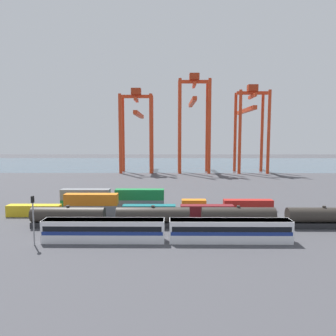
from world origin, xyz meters
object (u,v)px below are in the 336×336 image
at_px(freight_tank_row, 238,217).
at_px(gantry_crane_east, 250,119).
at_px(signal_mast, 33,214).
at_px(passenger_train, 167,229).
at_px(shipping_container_10, 248,205).
at_px(gantry_crane_west, 137,122).
at_px(gantry_crane_central, 194,113).

relative_size(freight_tank_row, gantry_crane_east, 1.90).
distance_m(signal_mast, gantry_crane_east, 130.07).
bearing_deg(passenger_train, shipping_container_10, 49.87).
bearing_deg(gantry_crane_west, shipping_container_10, -66.85).
distance_m(freight_tank_row, shipping_container_10, 16.06).
distance_m(gantry_crane_west, gantry_crane_central, 29.33).
distance_m(freight_tank_row, gantry_crane_central, 103.94).
relative_size(shipping_container_10, gantry_crane_east, 0.28).
bearing_deg(signal_mast, shipping_container_10, 31.26).
distance_m(freight_tank_row, gantry_crane_west, 107.83).
height_order(shipping_container_10, gantry_crane_central, gantry_crane_central).
bearing_deg(shipping_container_10, gantry_crane_east, 75.94).
bearing_deg(signal_mast, passenger_train, 5.15).
bearing_deg(gantry_crane_west, freight_tank_row, -72.93).
bearing_deg(signal_mast, gantry_crane_west, 87.08).
bearing_deg(passenger_train, gantry_crane_west, 98.67).
relative_size(gantry_crane_west, gantry_crane_central, 0.85).
distance_m(freight_tank_row, signal_mast, 38.23).
distance_m(shipping_container_10, gantry_crane_east, 91.97).
bearing_deg(gantry_crane_central, signal_mast, -107.39).
xyz_separation_m(signal_mast, gantry_crane_west, (5.68, 111.23, 20.40)).
relative_size(signal_mast, shipping_container_10, 0.69).
xyz_separation_m(signal_mast, gantry_crane_central, (34.70, 110.77, 24.63)).
xyz_separation_m(passenger_train, shipping_container_10, (19.93, 23.64, -0.84)).
relative_size(freight_tank_row, shipping_container_10, 6.88).
height_order(passenger_train, freight_tank_row, freight_tank_row).
height_order(signal_mast, gantry_crane_central, gantry_crane_central).
height_order(passenger_train, gantry_crane_west, gantry_crane_west).
bearing_deg(gantry_crane_east, gantry_crane_west, -179.92).
bearing_deg(gantry_crane_east, passenger_train, -110.74).
xyz_separation_m(gantry_crane_west, gantry_crane_central, (29.02, -0.47, 4.24)).
relative_size(passenger_train, signal_mast, 5.13).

